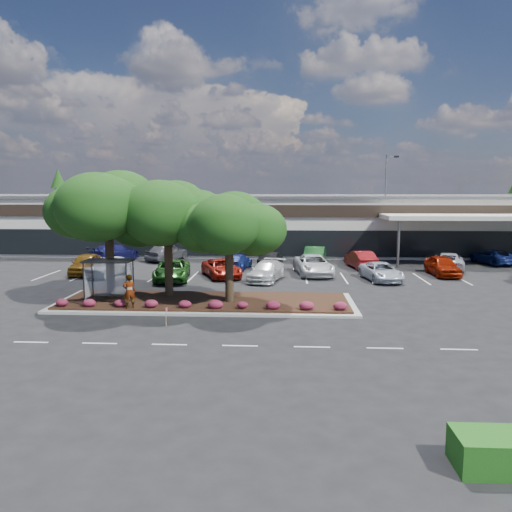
# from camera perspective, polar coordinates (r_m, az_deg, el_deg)

# --- Properties ---
(ground) EXTENTS (160.00, 160.00, 0.00)m
(ground) POSITION_cam_1_polar(r_m,az_deg,el_deg) (26.53, -2.82, -7.54)
(ground) COLOR black
(ground) RESTS_ON ground
(retail_store) EXTENTS (80.40, 25.20, 6.25)m
(retail_store) POSITION_cam_1_polar(r_m,az_deg,el_deg) (59.55, 0.60, 4.00)
(retail_store) COLOR white
(retail_store) RESTS_ON ground
(landscape_island) EXTENTS (18.00, 6.00, 0.26)m
(landscape_island) POSITION_cam_1_polar(r_m,az_deg,el_deg) (30.60, -5.79, -5.27)
(landscape_island) COLOR #AAAAA4
(landscape_island) RESTS_ON ground
(lane_markings) EXTENTS (33.12, 20.06, 0.01)m
(lane_markings) POSITION_cam_1_polar(r_m,az_deg,el_deg) (36.66, -1.35, -3.26)
(lane_markings) COLOR silver
(lane_markings) RESTS_ON ground
(shrub_row) EXTENTS (17.00, 0.80, 0.50)m
(shrub_row) POSITION_cam_1_polar(r_m,az_deg,el_deg) (28.50, -6.45, -5.45)
(shrub_row) COLOR maroon
(shrub_row) RESTS_ON landscape_island
(bus_shelter) EXTENTS (2.75, 1.55, 2.59)m
(bus_shelter) POSITION_cam_1_polar(r_m,az_deg,el_deg) (30.54, -16.40, -1.40)
(bus_shelter) COLOR black
(bus_shelter) RESTS_ON landscape_island
(island_tree_west) EXTENTS (7.20, 7.20, 7.89)m
(island_tree_west) POSITION_cam_1_polar(r_m,az_deg,el_deg) (31.93, -16.45, 2.41)
(island_tree_west) COLOR #18330E
(island_tree_west) RESTS_ON landscape_island
(island_tree_mid) EXTENTS (6.60, 6.60, 7.32)m
(island_tree_mid) POSITION_cam_1_polar(r_m,az_deg,el_deg) (31.64, -10.02, 2.05)
(island_tree_mid) COLOR #18330E
(island_tree_mid) RESTS_ON landscape_island
(island_tree_east) EXTENTS (5.80, 5.80, 6.50)m
(island_tree_east) POSITION_cam_1_polar(r_m,az_deg,el_deg) (29.54, -3.09, 0.96)
(island_tree_east) COLOR #18330E
(island_tree_east) RESTS_ON landscape_island
(conifer_north_west) EXTENTS (4.40, 4.40, 10.00)m
(conifer_north_west) POSITION_cam_1_polar(r_m,az_deg,el_deg) (78.61, -21.56, 5.70)
(conifer_north_west) COLOR #18330E
(conifer_north_west) RESTS_ON ground
(person_waiting) EXTENTS (0.84, 0.72, 1.94)m
(person_waiting) POSITION_cam_1_polar(r_m,az_deg,el_deg) (29.08, -14.29, -3.93)
(person_waiting) COLOR #594C47
(person_waiting) RESTS_ON landscape_island
(light_pole) EXTENTS (1.43, 0.50, 10.34)m
(light_pole) POSITION_cam_1_polar(r_m,az_deg,el_deg) (51.78, 14.61, 4.81)
(light_pole) COLOR #AAAAA4
(light_pole) RESTS_ON ground
(survey_stake) EXTENTS (0.07, 0.14, 0.96)m
(survey_stake) POSITION_cam_1_polar(r_m,az_deg,el_deg) (25.95, -10.21, -6.58)
(survey_stake) COLOR tan
(survey_stake) RESTS_ON ground
(car_0) EXTENTS (2.57, 5.14, 1.68)m
(car_0) POSITION_cam_1_polar(r_m,az_deg,el_deg) (43.44, -18.84, -0.84)
(car_0) COLOR brown
(car_0) RESTS_ON ground
(car_1) EXTENTS (3.26, 5.06, 1.60)m
(car_1) POSITION_cam_1_polar(r_m,az_deg,el_deg) (41.89, -16.44, -1.10)
(car_1) COLOR silver
(car_1) RESTS_ON ground
(car_2) EXTENTS (3.21, 5.77, 1.53)m
(car_2) POSITION_cam_1_polar(r_m,az_deg,el_deg) (38.85, -9.59, -1.61)
(car_2) COLOR #1E5617
(car_2) RESTS_ON ground
(car_3) EXTENTS (4.08, 5.63, 1.42)m
(car_3) POSITION_cam_1_polar(r_m,az_deg,el_deg) (39.69, -3.96, -1.41)
(car_3) COLOR #9A1A0D
(car_3) RESTS_ON ground
(car_4) EXTENTS (3.25, 5.42, 1.47)m
(car_4) POSITION_cam_1_polar(r_m,az_deg,el_deg) (38.12, 1.21, -1.73)
(car_4) COLOR silver
(car_4) RESTS_ON ground
(car_5) EXTENTS (3.36, 6.05, 1.60)m
(car_5) POSITION_cam_1_polar(r_m,az_deg,el_deg) (40.99, 6.57, -1.02)
(car_5) COLOR silver
(car_5) RESTS_ON ground
(car_6) EXTENTS (3.05, 5.23, 1.37)m
(car_6) POSITION_cam_1_polar(r_m,az_deg,el_deg) (39.30, 14.11, -1.75)
(car_6) COLOR silver
(car_6) RESTS_ON ground
(car_7) EXTENTS (2.02, 4.76, 1.60)m
(car_7) POSITION_cam_1_polar(r_m,az_deg,el_deg) (43.02, 20.53, -1.05)
(car_7) COLOR #8C1803
(car_7) RESTS_ON ground
(car_9) EXTENTS (4.01, 6.20, 1.67)m
(car_9) POSITION_cam_1_polar(r_m,az_deg,el_deg) (50.21, -15.89, 0.37)
(car_9) COLOR navy
(car_9) RESTS_ON ground
(car_10) EXTENTS (3.95, 5.42, 1.71)m
(car_10) POSITION_cam_1_polar(r_m,az_deg,el_deg) (49.54, -10.12, 0.47)
(car_10) COLOR #53545A
(car_10) RESTS_ON ground
(car_11) EXTENTS (2.56, 4.79, 1.32)m
(car_11) POSITION_cam_1_polar(r_m,az_deg,el_deg) (43.67, -2.12, -0.63)
(car_11) COLOR navy
(car_11) RESTS_ON ground
(car_12) EXTENTS (2.20, 4.67, 1.48)m
(car_12) POSITION_cam_1_polar(r_m,az_deg,el_deg) (44.01, 1.68, -0.46)
(car_12) COLOR black
(car_12) RESTS_ON ground
(car_14) EXTENTS (2.46, 5.30, 1.68)m
(car_14) POSITION_cam_1_polar(r_m,az_deg,el_deg) (46.97, 6.79, 0.13)
(car_14) COLOR #17481C
(car_14) RESTS_ON ground
(car_15) EXTENTS (2.45, 4.96, 1.56)m
(car_15) POSITION_cam_1_polar(r_m,az_deg,el_deg) (45.06, 11.85, -0.38)
(car_15) COLOR maroon
(car_15) RESTS_ON ground
(car_16) EXTENTS (3.91, 5.84, 1.49)m
(car_16) POSITION_cam_1_polar(r_m,az_deg,el_deg) (46.40, 21.12, -0.55)
(car_16) COLOR #AEB1BA
(car_16) RESTS_ON ground
(car_17) EXTENTS (3.37, 5.32, 1.37)m
(car_17) POSITION_cam_1_polar(r_m,az_deg,el_deg) (51.41, 25.44, -0.09)
(car_17) COLOR navy
(car_17) RESTS_ON ground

